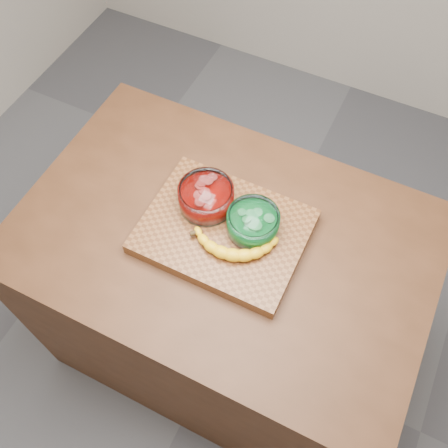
% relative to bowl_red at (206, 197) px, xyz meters
% --- Properties ---
extents(ground, '(3.50, 3.50, 0.00)m').
position_rel_bowl_red_xyz_m(ground, '(0.08, -0.05, -0.98)').
color(ground, '#5A5B5F').
rests_on(ground, ground).
extents(counter, '(1.20, 0.80, 0.90)m').
position_rel_bowl_red_xyz_m(counter, '(0.08, -0.05, -0.53)').
color(counter, '#4E2B17').
rests_on(counter, ground).
extents(cutting_board, '(0.45, 0.35, 0.04)m').
position_rel_bowl_red_xyz_m(cutting_board, '(0.08, -0.05, -0.06)').
color(cutting_board, brown).
rests_on(cutting_board, counter).
extents(bowl_red, '(0.16, 0.16, 0.07)m').
position_rel_bowl_red_xyz_m(bowl_red, '(0.00, 0.00, 0.00)').
color(bowl_red, white).
rests_on(bowl_red, cutting_board).
extents(bowl_green, '(0.15, 0.15, 0.07)m').
position_rel_bowl_red_xyz_m(bowl_green, '(0.15, -0.02, -0.00)').
color(bowl_green, white).
rests_on(bowl_green, cutting_board).
extents(banana, '(0.26, 0.15, 0.04)m').
position_rel_bowl_red_xyz_m(banana, '(0.13, -0.08, -0.02)').
color(banana, yellow).
rests_on(banana, cutting_board).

